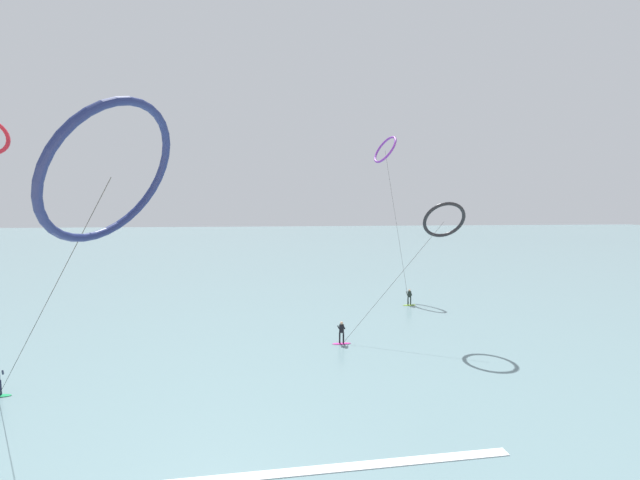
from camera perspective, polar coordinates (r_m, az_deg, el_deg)
sea_water at (r=111.29m, az=-5.20°, el=-0.58°), size 400.00×200.00×0.08m
surfer_lime at (r=43.39m, az=12.41°, el=-7.98°), size 1.40×0.59×1.70m
surfer_magenta at (r=31.00m, az=3.04°, el=-13.04°), size 1.40×0.66×1.70m
kite_navy at (r=14.90m, az=-27.26°, el=8.32°), size 11.85×11.99×13.67m
kite_charcoal at (r=32.44m, az=16.98°, el=2.67°), size 9.67×2.15×10.67m
kite_violet at (r=50.86m, az=9.12°, el=12.38°), size 3.13×10.71×18.83m
wave_crest_far at (r=17.99m, az=-5.13°, el=-29.89°), size 18.48×1.06×0.12m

